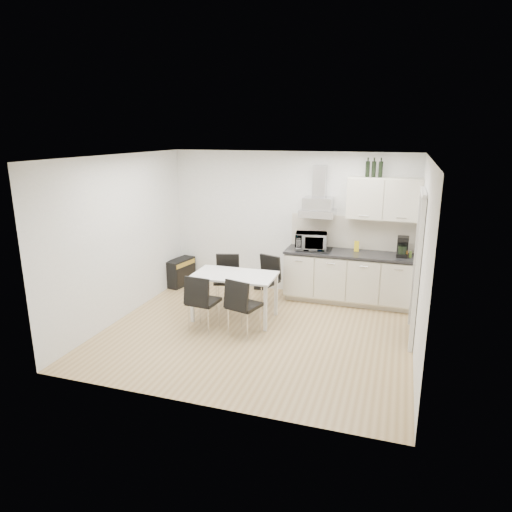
{
  "coord_description": "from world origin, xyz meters",
  "views": [
    {
      "loc": [
        1.95,
        -6.04,
        2.93
      ],
      "look_at": [
        -0.11,
        0.33,
        1.1
      ],
      "focal_mm": 32.0,
      "sensor_mm": 36.0,
      "label": 1
    }
  ],
  "objects": [
    {
      "name": "ground",
      "position": [
        0.0,
        0.0,
        0.0
      ],
      "size": [
        4.5,
        4.5,
        0.0
      ],
      "primitive_type": "plane",
      "color": "tan",
      "rests_on": "ground"
    },
    {
      "name": "wall_back",
      "position": [
        0.0,
        2.0,
        1.3
      ],
      "size": [
        4.5,
        0.1,
        2.6
      ],
      "primitive_type": "cube",
      "color": "white",
      "rests_on": "ground"
    },
    {
      "name": "wall_front",
      "position": [
        0.0,
        -2.0,
        1.3
      ],
      "size": [
        4.5,
        0.1,
        2.6
      ],
      "primitive_type": "cube",
      "color": "white",
      "rests_on": "ground"
    },
    {
      "name": "wall_left",
      "position": [
        -2.25,
        0.0,
        1.3
      ],
      "size": [
        0.1,
        4.0,
        2.6
      ],
      "primitive_type": "cube",
      "color": "white",
      "rests_on": "ground"
    },
    {
      "name": "wall_right",
      "position": [
        2.25,
        0.0,
        1.3
      ],
      "size": [
        0.1,
        4.0,
        2.6
      ],
      "primitive_type": "cube",
      "color": "white",
      "rests_on": "ground"
    },
    {
      "name": "ceiling",
      "position": [
        0.0,
        0.0,
        2.6
      ],
      "size": [
        4.5,
        4.5,
        0.0
      ],
      "primitive_type": "plane",
      "color": "white",
      "rests_on": "wall_back"
    },
    {
      "name": "doorway",
      "position": [
        2.21,
        0.55,
        1.05
      ],
      "size": [
        0.08,
        1.04,
        2.1
      ],
      "primitive_type": "cube",
      "color": "white",
      "rests_on": "ground"
    },
    {
      "name": "kitchenette",
      "position": [
        1.18,
        1.73,
        0.83
      ],
      "size": [
        2.22,
        0.64,
        2.52
      ],
      "color": "beige",
      "rests_on": "ground"
    },
    {
      "name": "dining_table",
      "position": [
        -0.49,
        0.4,
        0.66
      ],
      "size": [
        1.32,
        0.77,
        0.75
      ],
      "rotation": [
        0.0,
        0.0,
        0.02
      ],
      "color": "white",
      "rests_on": "ground"
    },
    {
      "name": "chair_far_left",
      "position": [
        -0.83,
        0.91,
        0.44
      ],
      "size": [
        0.56,
        0.6,
        0.88
      ],
      "primitive_type": null,
      "rotation": [
        0.0,
        0.0,
        3.42
      ],
      "color": "black",
      "rests_on": "ground"
    },
    {
      "name": "chair_far_right",
      "position": [
        -0.2,
        1.05,
        0.44
      ],
      "size": [
        0.57,
        0.61,
        0.88
      ],
      "primitive_type": null,
      "rotation": [
        0.0,
        0.0,
        2.82
      ],
      "color": "black",
      "rests_on": "ground"
    },
    {
      "name": "chair_near_left",
      "position": [
        -0.8,
        -0.12,
        0.44
      ],
      "size": [
        0.48,
        0.54,
        0.88
      ],
      "primitive_type": null,
      "rotation": [
        0.0,
        0.0,
        -0.09
      ],
      "color": "black",
      "rests_on": "ground"
    },
    {
      "name": "chair_near_right",
      "position": [
        -0.15,
        -0.1,
        0.44
      ],
      "size": [
        0.55,
        0.6,
        0.88
      ],
      "primitive_type": null,
      "rotation": [
        0.0,
        0.0,
        -0.26
      ],
      "color": "black",
      "rests_on": "ground"
    },
    {
      "name": "guitar_amp",
      "position": [
        -2.1,
        1.65,
        0.26
      ],
      "size": [
        0.39,
        0.67,
        0.53
      ],
      "rotation": [
        0.0,
        0.0,
        -0.2
      ],
      "color": "black",
      "rests_on": "ground"
    },
    {
      "name": "floor_speaker",
      "position": [
        -0.56,
        1.9,
        0.15
      ],
      "size": [
        0.2,
        0.18,
        0.29
      ],
      "primitive_type": "cube",
      "rotation": [
        0.0,
        0.0,
        0.13
      ],
      "color": "black",
      "rests_on": "ground"
    }
  ]
}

